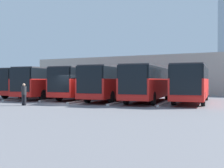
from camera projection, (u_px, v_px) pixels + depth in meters
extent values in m
plane|color=slate|center=(68.00, 103.00, 24.46)|extent=(600.00, 600.00, 0.00)
cube|color=red|center=(192.00, 88.00, 25.48)|extent=(3.71, 11.15, 1.71)
cube|color=black|center=(192.00, 73.00, 25.46)|extent=(3.65, 10.99, 1.05)
cube|color=black|center=(185.00, 80.00, 20.33)|extent=(2.26, 0.28, 2.25)
cube|color=red|center=(185.00, 99.00, 20.34)|extent=(2.44, 0.32, 0.40)
cube|color=#333338|center=(192.00, 67.00, 25.45)|extent=(3.56, 10.71, 0.12)
cylinder|color=black|center=(203.00, 99.00, 21.91)|extent=(0.42, 1.14, 1.12)
cylinder|color=black|center=(174.00, 98.00, 22.71)|extent=(0.42, 1.14, 1.12)
cylinder|color=black|center=(206.00, 95.00, 28.26)|extent=(0.42, 1.14, 1.12)
cylinder|color=black|center=(183.00, 94.00, 29.06)|extent=(0.42, 1.14, 1.12)
cube|color=#B2B2AD|center=(166.00, 102.00, 24.87)|extent=(1.07, 7.89, 0.15)
cube|color=red|center=(149.00, 88.00, 26.34)|extent=(3.71, 11.15, 1.71)
cube|color=black|center=(149.00, 73.00, 26.32)|extent=(3.65, 10.99, 1.05)
cube|color=black|center=(132.00, 80.00, 21.19)|extent=(2.26, 0.28, 2.25)
cube|color=red|center=(132.00, 98.00, 21.21)|extent=(2.44, 0.32, 0.40)
cube|color=#333338|center=(149.00, 67.00, 26.31)|extent=(3.56, 10.71, 0.12)
cylinder|color=black|center=(153.00, 98.00, 22.77)|extent=(0.42, 1.14, 1.12)
cylinder|color=black|center=(126.00, 98.00, 23.57)|extent=(0.42, 1.14, 1.12)
cylinder|color=black|center=(167.00, 94.00, 29.12)|extent=(0.42, 1.14, 1.12)
cylinder|color=black|center=(146.00, 94.00, 29.93)|extent=(0.42, 1.14, 1.12)
cube|color=#B2B2AD|center=(123.00, 102.00, 25.74)|extent=(1.07, 7.89, 0.15)
cube|color=red|center=(112.00, 88.00, 27.97)|extent=(3.71, 11.15, 1.71)
cube|color=black|center=(112.00, 74.00, 27.95)|extent=(3.65, 10.99, 1.05)
cube|color=black|center=(89.00, 80.00, 22.83)|extent=(2.26, 0.28, 2.25)
cube|color=red|center=(89.00, 97.00, 22.84)|extent=(2.44, 0.32, 0.40)
cube|color=#333338|center=(112.00, 68.00, 27.95)|extent=(3.56, 10.71, 0.12)
cylinder|color=black|center=(111.00, 97.00, 24.41)|extent=(0.42, 1.14, 1.12)
cylinder|color=black|center=(87.00, 97.00, 25.21)|extent=(0.42, 1.14, 1.12)
cylinder|color=black|center=(133.00, 94.00, 30.76)|extent=(0.42, 1.14, 1.12)
cylinder|color=black|center=(114.00, 93.00, 31.56)|extent=(0.42, 1.14, 1.12)
cube|color=#B2B2AD|center=(88.00, 100.00, 27.37)|extent=(1.07, 7.89, 0.15)
cube|color=red|center=(85.00, 87.00, 30.44)|extent=(3.71, 11.15, 1.71)
cube|color=black|center=(85.00, 74.00, 30.42)|extent=(3.65, 10.99, 1.05)
cube|color=black|center=(58.00, 80.00, 25.29)|extent=(2.26, 0.28, 2.25)
cube|color=red|center=(58.00, 95.00, 25.30)|extent=(2.44, 0.32, 0.40)
cube|color=#333338|center=(85.00, 69.00, 30.41)|extent=(3.56, 10.71, 0.12)
cylinder|color=black|center=(80.00, 96.00, 26.87)|extent=(0.42, 1.14, 1.12)
cylinder|color=black|center=(59.00, 95.00, 27.67)|extent=(0.42, 1.14, 1.12)
cylinder|color=black|center=(106.00, 93.00, 33.22)|extent=(0.42, 1.14, 1.12)
cylinder|color=black|center=(89.00, 92.00, 34.02)|extent=(0.42, 1.14, 1.12)
cube|color=#B2B2AD|center=(62.00, 99.00, 29.83)|extent=(1.07, 7.89, 0.15)
cube|color=red|center=(52.00, 87.00, 31.34)|extent=(3.71, 11.15, 1.71)
cube|color=black|center=(52.00, 74.00, 31.32)|extent=(3.65, 10.99, 1.05)
cube|color=black|center=(19.00, 80.00, 26.19)|extent=(2.26, 0.28, 2.25)
cube|color=red|center=(19.00, 95.00, 26.20)|extent=(2.44, 0.32, 0.40)
cube|color=#333338|center=(52.00, 69.00, 31.31)|extent=(3.56, 10.71, 0.12)
cylinder|color=black|center=(43.00, 95.00, 27.77)|extent=(0.42, 1.14, 1.12)
cylinder|color=black|center=(24.00, 95.00, 28.57)|extent=(0.42, 1.14, 1.12)
cylinder|color=black|center=(75.00, 92.00, 34.12)|extent=(0.42, 1.14, 1.12)
cylinder|color=black|center=(59.00, 92.00, 34.92)|extent=(0.42, 1.14, 1.12)
cube|color=#B2B2AD|center=(29.00, 98.00, 30.73)|extent=(1.07, 7.89, 0.15)
cube|color=red|center=(32.00, 86.00, 33.95)|extent=(3.71, 11.15, 1.71)
cube|color=black|center=(32.00, 75.00, 33.94)|extent=(3.65, 10.99, 1.05)
cube|color=#333338|center=(32.00, 70.00, 33.93)|extent=(3.56, 10.71, 0.12)
cylinder|color=black|center=(22.00, 94.00, 30.39)|extent=(0.42, 1.14, 1.12)
cylinder|color=black|center=(5.00, 93.00, 31.19)|extent=(0.42, 1.14, 1.12)
cylinder|color=black|center=(56.00, 91.00, 36.74)|extent=(0.42, 1.14, 1.12)
cylinder|color=black|center=(41.00, 91.00, 37.54)|extent=(0.42, 1.14, 1.12)
cylinder|color=black|center=(23.00, 100.00, 22.61)|extent=(0.20, 0.20, 0.86)
cylinder|color=black|center=(25.00, 100.00, 22.51)|extent=(0.20, 0.20, 0.86)
cylinder|color=#262628|center=(24.00, 91.00, 22.55)|extent=(0.40, 0.40, 0.68)
sphere|color=tan|center=(24.00, 85.00, 22.54)|extent=(0.23, 0.23, 0.23)
cube|color=#A8A399|center=(156.00, 75.00, 46.77)|extent=(39.16, 12.36, 5.72)
cube|color=silver|center=(168.00, 62.00, 53.61)|extent=(39.16, 3.00, 0.24)
cylinder|color=slate|center=(108.00, 77.00, 60.77)|extent=(0.20, 0.20, 5.47)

